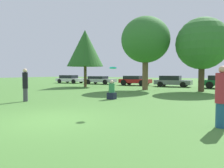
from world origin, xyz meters
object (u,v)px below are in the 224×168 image
(person_catcher, at_px, (222,97))
(tree_2, at_px, (202,44))
(tree_0, at_px, (85,48))
(parked_car_grey, at_px, (172,81))
(parked_car_red, at_px, (135,80))
(bystander_sitting, at_px, (112,91))
(parked_car_white, at_px, (70,79))
(frisbee, at_px, (113,68))
(person_thrower, at_px, (25,84))
(tree_1, at_px, (145,40))
(parked_car_green, at_px, (224,82))
(parked_car_silver, at_px, (99,80))

(person_catcher, height_order, tree_2, tree_2)
(tree_0, height_order, parked_car_grey, tree_0)
(tree_0, distance_m, parked_car_red, 7.46)
(tree_2, bearing_deg, bystander_sitting, -113.54)
(bystander_sitting, distance_m, parked_car_red, 14.22)
(parked_car_white, distance_m, parked_car_grey, 15.86)
(parked_car_grey, bearing_deg, parked_car_white, 176.60)
(tree_0, xyz_separation_m, parked_car_white, (-7.66, 5.60, -3.68))
(person_catcher, height_order, frisbee, frisbee)
(person_thrower, bearing_deg, person_catcher, 0.00)
(bystander_sitting, height_order, tree_1, tree_1)
(parked_car_green, bearing_deg, person_catcher, -89.15)
(person_catcher, relative_size, parked_car_silver, 0.39)
(parked_car_silver, distance_m, parked_car_grey, 10.35)
(frisbee, bearing_deg, person_catcher, -0.18)
(frisbee, height_order, tree_0, tree_0)
(person_catcher, height_order, parked_car_silver, person_catcher)
(tree_1, distance_m, parked_car_green, 9.16)
(tree_1, bearing_deg, bystander_sitting, -81.90)
(person_thrower, height_order, tree_0, tree_0)
(person_thrower, relative_size, person_catcher, 1.02)
(tree_2, xyz_separation_m, parked_car_grey, (-3.88, 4.94, -3.36))
(person_thrower, distance_m, person_catcher, 9.69)
(frisbee, xyz_separation_m, tree_2, (1.18, 12.22, 2.23))
(tree_0, xyz_separation_m, parked_car_grey, (8.20, 5.49, -3.68))
(tree_1, relative_size, parked_car_red, 1.69)
(person_thrower, xyz_separation_m, parked_car_green, (8.54, 16.52, -0.24))
(frisbee, xyz_separation_m, bystander_sitting, (-2.47, 3.84, -1.30))
(person_thrower, xyz_separation_m, tree_1, (2.45, 10.89, 3.63))
(person_thrower, distance_m, tree_0, 12.67)
(tree_1, relative_size, parked_car_grey, 1.64)
(person_catcher, relative_size, bystander_sitting, 1.55)
(tree_2, relative_size, parked_car_green, 1.38)
(person_thrower, bearing_deg, parked_car_white, 129.75)
(parked_car_green, bearing_deg, frisbee, -101.51)
(parked_car_white, distance_m, parked_car_silver, 5.52)
(person_thrower, bearing_deg, parked_car_silver, 115.54)
(tree_2, bearing_deg, person_thrower, -121.43)
(person_catcher, distance_m, parked_car_red, 20.46)
(person_catcher, distance_m, parked_car_silver, 24.16)
(person_thrower, xyz_separation_m, person_catcher, (9.68, -0.50, -0.05))
(parked_car_white, distance_m, parked_car_green, 21.11)
(person_catcher, bearing_deg, parked_car_white, -34.91)
(bystander_sitting, distance_m, tree_2, 9.80)
(frisbee, bearing_deg, parked_car_white, 137.06)
(tree_2, xyz_separation_m, parked_car_white, (-19.74, 5.05, -3.36))
(parked_car_grey, bearing_deg, person_thrower, -104.16)
(person_thrower, distance_m, tree_1, 11.74)
(parked_car_white, bearing_deg, tree_2, -17.35)
(parked_car_silver, bearing_deg, parked_car_grey, -4.42)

